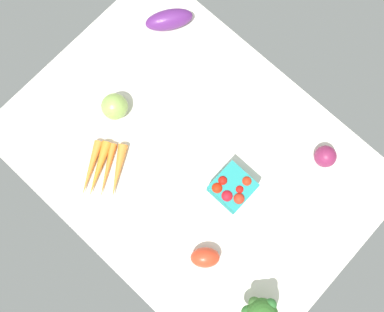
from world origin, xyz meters
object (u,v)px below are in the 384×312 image
heirloom_tomato_green (115,106)px  carrot_bunch (104,170)px  roma_tomato (205,257)px  berry_basket (232,188)px  eggplant (169,20)px  red_onion_center (325,156)px

heirloom_tomato_green → carrot_bunch: 18.61cm
roma_tomato → carrot_bunch: bearing=139.1°
berry_basket → eggplant: bearing=152.3°
roma_tomato → heirloom_tomato_green: bearing=120.7°
red_onion_center → carrot_bunch: bearing=-133.8°
carrot_bunch → roma_tomato: size_ratio=2.52×
berry_basket → roma_tomato: (7.24, -18.95, -1.08)cm
berry_basket → red_onion_center: (13.29, 24.90, -0.65)cm
heirloom_tomato_green → carrot_bunch: bearing=-56.2°
heirloom_tomato_green → eggplant: bearing=104.1°
red_onion_center → roma_tomato: red_onion_center is taller
heirloom_tomato_green → red_onion_center: size_ratio=1.23×
berry_basket → carrot_bunch: berry_basket is taller
roma_tomato → berry_basket: bearing=67.3°
carrot_bunch → red_onion_center: bearing=46.2°
berry_basket → heirloom_tomato_green: bearing=-172.4°
eggplant → carrot_bunch: 49.72cm
berry_basket → roma_tomato: size_ratio=1.29×
heirloom_tomato_green → red_onion_center: bearing=29.3°
carrot_bunch → red_onion_center: size_ratio=3.17×
roma_tomato → eggplant: bearing=97.8°
berry_basket → carrot_bunch: size_ratio=0.51×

